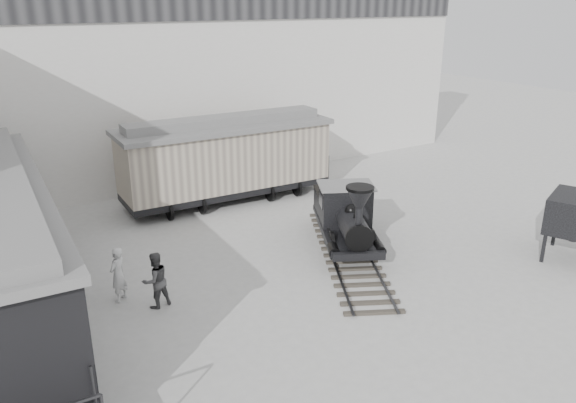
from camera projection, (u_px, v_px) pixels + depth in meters
ground at (368, 300)px, 17.75m from camera, size 90.00×90.00×0.00m
north_wall at (180, 72)px, 27.85m from camera, size 34.00×2.51×11.00m
locomotive at (346, 220)px, 21.06m from camera, size 5.61×8.62×3.07m
boxcar at (226, 157)px, 25.79m from camera, size 9.94×3.40×4.03m
visitor_a at (118, 275)px, 17.43m from camera, size 0.78×0.75×1.80m
visitor_b at (155, 280)px, 17.09m from camera, size 0.98×0.83×1.80m
coal_hopper at (576, 218)px, 20.08m from camera, size 2.73×2.52×2.41m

